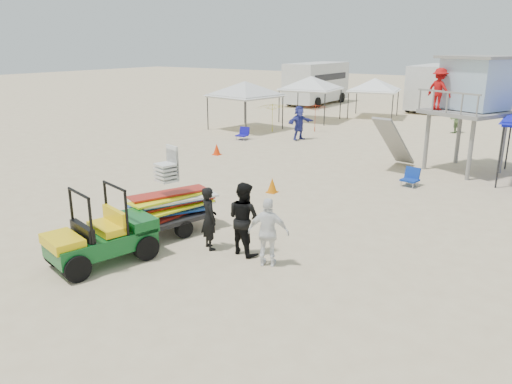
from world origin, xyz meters
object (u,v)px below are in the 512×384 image
Objects in this scene: surf_trailer at (171,202)px; lifeguard_tower at (469,88)px; man_left at (209,218)px; utility_cart at (99,229)px.

surf_trailer is 12.46m from lifeguard_tower.
lifeguard_tower reaches higher than man_left.
man_left is 0.37× the size of lifeguard_tower.
surf_trailer is at bearing -112.45° from lifeguard_tower.
lifeguard_tower is at bearing -75.10° from man_left.
utility_cart is at bearing 83.33° from man_left.
surf_trailer is 1.54m from man_left.
surf_trailer is (0.01, 2.33, 0.03)m from utility_cart.
lifeguard_tower is (3.16, 11.61, 2.39)m from man_left.
utility_cart is 2.54m from man_left.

